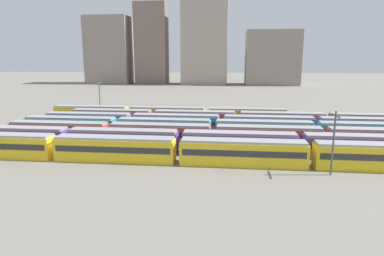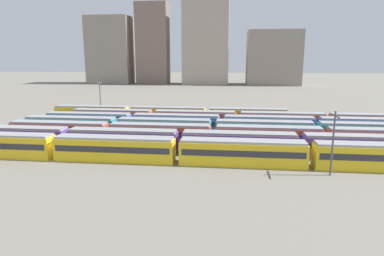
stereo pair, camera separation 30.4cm
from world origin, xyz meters
TOP-DOWN VIEW (x-y plane):
  - ground_plane at (0.00, 15.60)m, footprint 600.00×600.00m
  - train_track_0 at (17.97, 0.00)m, footprint 74.70×3.06m
  - train_track_1 at (27.03, 5.20)m, footprint 93.60×3.06m
  - train_track_2 at (32.14, 10.40)m, footprint 93.60×3.06m
  - train_track_3 at (41.32, 15.60)m, footprint 112.50×3.06m
  - train_track_4 at (33.32, 20.80)m, footprint 93.60×3.06m
  - train_track_5 at (46.19, 26.00)m, footprint 112.50×3.06m
  - train_track_6 at (10.73, 31.20)m, footprint 55.80×3.06m
  - catenary_pole_0 at (38.87, -2.96)m, footprint 0.24×3.20m
  - catenary_pole_1 at (-6.93, 33.92)m, footprint 0.24×3.20m
  - distant_building_0 at (-47.17, 154.28)m, footprint 25.66×17.90m
  - distant_building_1 at (-21.05, 154.28)m, footprint 18.52×12.23m
  - distant_building_2 at (10.66, 154.28)m, footprint 26.19×19.03m
  - distant_building_3 at (49.49, 154.28)m, footprint 29.87×21.28m

SIDE VIEW (x-z plane):
  - ground_plane at x=0.00m, z-range 0.00..0.00m
  - train_track_6 at x=10.73m, z-range 0.03..3.78m
  - train_track_0 at x=17.97m, z-range 0.03..3.78m
  - train_track_1 at x=27.03m, z-range 0.03..3.78m
  - train_track_2 at x=32.14m, z-range 0.03..3.78m
  - train_track_3 at x=41.32m, z-range 0.03..3.78m
  - train_track_4 at x=33.32m, z-range 0.03..3.78m
  - train_track_5 at x=46.19m, z-range 0.03..3.78m
  - catenary_pole_0 at x=38.87m, z-range 0.52..9.10m
  - catenary_pole_1 at x=-6.93m, z-range 0.54..10.28m
  - distant_building_3 at x=49.49m, z-range 0.00..30.52m
  - distant_building_0 at x=-47.17m, z-range 0.00..39.47m
  - distant_building_1 at x=-21.05m, z-range 0.00..46.82m
  - distant_building_2 at x=10.66m, z-range 0.00..48.04m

